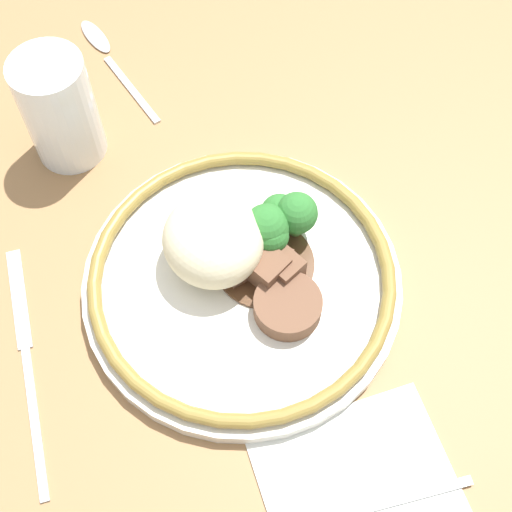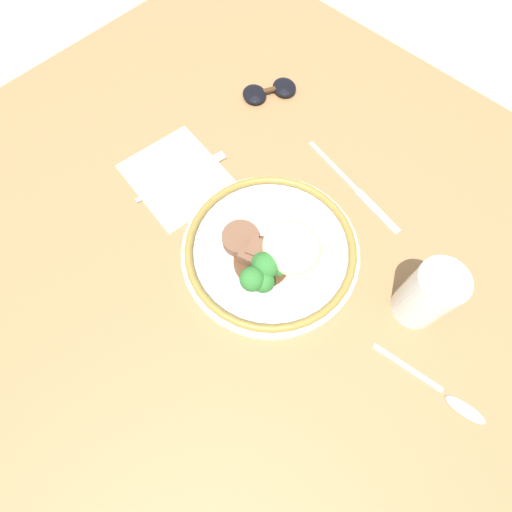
# 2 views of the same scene
# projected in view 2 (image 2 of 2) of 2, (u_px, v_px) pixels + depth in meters

# --- Properties ---
(ground_plane) EXTENTS (8.00, 8.00, 0.00)m
(ground_plane) POSITION_uv_depth(u_px,v_px,m) (281.00, 263.00, 0.65)
(ground_plane) COLOR tan
(dining_table) EXTENTS (1.25, 1.02, 0.03)m
(dining_table) POSITION_uv_depth(u_px,v_px,m) (281.00, 259.00, 0.63)
(dining_table) COLOR olive
(dining_table) RESTS_ON ground
(napkin) EXTENTS (0.19, 0.16, 0.00)m
(napkin) POSITION_uv_depth(u_px,v_px,m) (177.00, 176.00, 0.68)
(napkin) COLOR silver
(napkin) RESTS_ON dining_table
(plate) EXTENTS (0.27, 0.27, 0.08)m
(plate) POSITION_uv_depth(u_px,v_px,m) (273.00, 251.00, 0.59)
(plate) COLOR silver
(plate) RESTS_ON dining_table
(juice_glass) EXTENTS (0.07, 0.07, 0.11)m
(juice_glass) POSITION_uv_depth(u_px,v_px,m) (426.00, 296.00, 0.54)
(juice_glass) COLOR orange
(juice_glass) RESTS_ON dining_table
(fork) EXTENTS (0.05, 0.17, 0.00)m
(fork) POSITION_uv_depth(u_px,v_px,m) (190.00, 172.00, 0.68)
(fork) COLOR silver
(fork) RESTS_ON napkin
(knife) EXTENTS (0.22, 0.05, 0.00)m
(knife) POSITION_uv_depth(u_px,v_px,m) (355.00, 189.00, 0.66)
(knife) COLOR silver
(knife) RESTS_ON dining_table
(spoon) EXTENTS (0.17, 0.04, 0.01)m
(spoon) POSITION_uv_depth(u_px,v_px,m) (452.00, 397.00, 0.53)
(spoon) COLOR silver
(spoon) RESTS_ON dining_table
(sunglasses) EXTENTS (0.09, 0.11, 0.02)m
(sunglasses) POSITION_uv_depth(u_px,v_px,m) (269.00, 91.00, 0.75)
(sunglasses) COLOR black
(sunglasses) RESTS_ON dining_table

